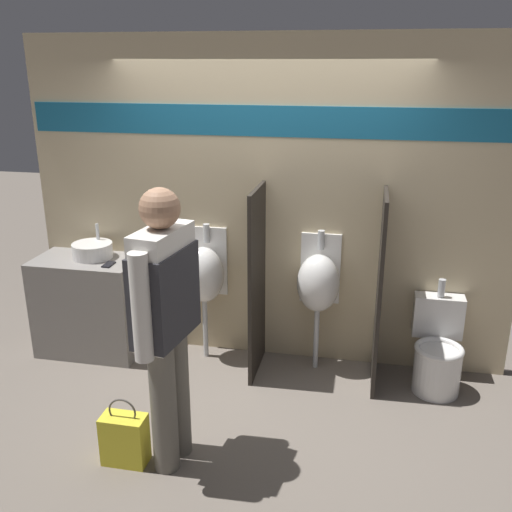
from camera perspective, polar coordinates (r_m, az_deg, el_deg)
name	(u,v)px	position (r m, az deg, el deg)	size (l,w,h in m)	color
ground_plane	(252,385)	(4.72, -0.42, -12.81)	(16.00, 16.00, 0.00)	#70665B
display_wall	(266,204)	(4.74, 1.04, 5.23)	(4.05, 0.07, 2.70)	beige
sink_counter	(90,305)	(5.27, -16.28, -4.77)	(0.89, 0.52, 0.87)	gray
sink_basin	(93,250)	(5.12, -16.03, 0.55)	(0.34, 0.34, 0.27)	white
cell_phone	(109,265)	(4.91, -14.53, -0.83)	(0.07, 0.14, 0.01)	black
divider_near_counter	(257,283)	(4.62, 0.10, -2.70)	(0.03, 0.58, 1.56)	#28231E
divider_mid	(379,292)	(4.54, 12.21, -3.54)	(0.03, 0.58, 1.56)	#28231E
urinal_near_counter	(204,274)	(4.86, -5.21, -1.82)	(0.35, 0.33, 1.18)	silver
urinal_far	(318,283)	(4.68, 6.26, -2.66)	(0.35, 0.33, 1.18)	silver
toilet	(437,353)	(4.79, 17.68, -9.20)	(0.39, 0.54, 0.85)	white
person_in_vest	(166,312)	(3.48, -9.03, -5.58)	(0.30, 0.63, 1.82)	#666056
shopping_bag	(125,439)	(3.95, -13.00, -17.38)	(0.29, 0.16, 0.47)	yellow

